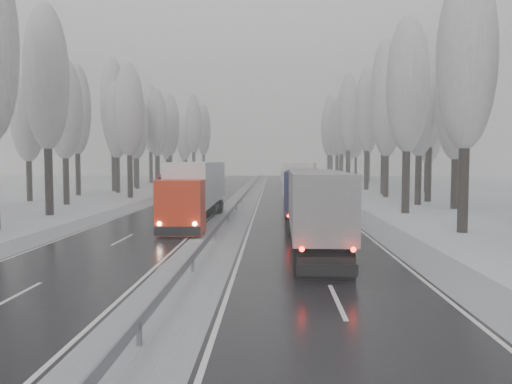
# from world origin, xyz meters

# --- Properties ---
(ground) EXTENTS (260.00, 260.00, 0.00)m
(ground) POSITION_xyz_m (0.00, 0.00, 0.00)
(ground) COLOR silver
(ground) RESTS_ON ground
(carriageway_right) EXTENTS (7.50, 200.00, 0.03)m
(carriageway_right) POSITION_xyz_m (5.25, 30.00, 0.01)
(carriageway_right) COLOR black
(carriageway_right) RESTS_ON ground
(carriageway_left) EXTENTS (7.50, 200.00, 0.03)m
(carriageway_left) POSITION_xyz_m (-5.25, 30.00, 0.01)
(carriageway_left) COLOR black
(carriageway_left) RESTS_ON ground
(median_slush) EXTENTS (3.00, 200.00, 0.04)m
(median_slush) POSITION_xyz_m (0.00, 30.00, 0.02)
(median_slush) COLOR #A7AAB0
(median_slush) RESTS_ON ground
(shoulder_right) EXTENTS (2.40, 200.00, 0.04)m
(shoulder_right) POSITION_xyz_m (10.20, 30.00, 0.02)
(shoulder_right) COLOR #A7AAB0
(shoulder_right) RESTS_ON ground
(shoulder_left) EXTENTS (2.40, 200.00, 0.04)m
(shoulder_left) POSITION_xyz_m (-10.20, 30.00, 0.02)
(shoulder_left) COLOR #A7AAB0
(shoulder_left) RESTS_ON ground
(median_guardrail) EXTENTS (0.12, 200.00, 0.76)m
(median_guardrail) POSITION_xyz_m (0.00, 29.99, 0.60)
(median_guardrail) COLOR slate
(median_guardrail) RESTS_ON ground
(tree_16) EXTENTS (3.60, 3.60, 16.53)m
(tree_16) POSITION_xyz_m (15.04, 15.67, 10.67)
(tree_16) COLOR black
(tree_16) RESTS_ON ground
(tree_18) EXTENTS (3.60, 3.60, 16.58)m
(tree_18) POSITION_xyz_m (14.51, 27.03, 10.70)
(tree_18) COLOR black
(tree_18) RESTS_ON ground
(tree_19) EXTENTS (3.60, 3.60, 14.57)m
(tree_19) POSITION_xyz_m (20.02, 31.03, 9.42)
(tree_19) COLOR black
(tree_19) RESTS_ON ground
(tree_20) EXTENTS (3.60, 3.60, 15.71)m
(tree_20) POSITION_xyz_m (17.90, 35.17, 10.14)
(tree_20) COLOR black
(tree_20) RESTS_ON ground
(tree_21) EXTENTS (3.60, 3.60, 18.62)m
(tree_21) POSITION_xyz_m (20.12, 39.17, 12.00)
(tree_21) COLOR black
(tree_21) RESTS_ON ground
(tree_22) EXTENTS (3.60, 3.60, 15.86)m
(tree_22) POSITION_xyz_m (17.02, 45.60, 10.24)
(tree_22) COLOR black
(tree_22) RESTS_ON ground
(tree_23) EXTENTS (3.60, 3.60, 13.55)m
(tree_23) POSITION_xyz_m (23.31, 49.60, 8.77)
(tree_23) COLOR black
(tree_23) RESTS_ON ground
(tree_24) EXTENTS (3.60, 3.60, 20.49)m
(tree_24) POSITION_xyz_m (17.90, 51.02, 13.19)
(tree_24) COLOR black
(tree_24) RESTS_ON ground
(tree_25) EXTENTS (3.60, 3.60, 19.44)m
(tree_25) POSITION_xyz_m (24.81, 55.02, 12.52)
(tree_25) COLOR black
(tree_25) RESTS_ON ground
(tree_26) EXTENTS (3.60, 3.60, 18.78)m
(tree_26) POSITION_xyz_m (17.56, 61.27, 12.10)
(tree_26) COLOR black
(tree_26) RESTS_ON ground
(tree_27) EXTENTS (3.60, 3.60, 17.62)m
(tree_27) POSITION_xyz_m (24.72, 65.27, 11.36)
(tree_27) COLOR black
(tree_27) RESTS_ON ground
(tree_28) EXTENTS (3.60, 3.60, 19.62)m
(tree_28) POSITION_xyz_m (16.34, 71.95, 12.64)
(tree_28) COLOR black
(tree_28) RESTS_ON ground
(tree_29) EXTENTS (3.60, 3.60, 18.11)m
(tree_29) POSITION_xyz_m (23.71, 75.95, 11.67)
(tree_29) COLOR black
(tree_29) RESTS_ON ground
(tree_30) EXTENTS (3.60, 3.60, 17.86)m
(tree_30) POSITION_xyz_m (16.56, 81.70, 11.52)
(tree_30) COLOR black
(tree_30) RESTS_ON ground
(tree_31) EXTENTS (3.60, 3.60, 18.58)m
(tree_31) POSITION_xyz_m (22.48, 85.70, 11.97)
(tree_31) COLOR black
(tree_31) RESTS_ON ground
(tree_32) EXTENTS (3.60, 3.60, 17.33)m
(tree_32) POSITION_xyz_m (16.63, 89.21, 11.18)
(tree_32) COLOR black
(tree_32) RESTS_ON ground
(tree_33) EXTENTS (3.60, 3.60, 14.33)m
(tree_33) POSITION_xyz_m (19.77, 93.21, 9.26)
(tree_33) COLOR black
(tree_33) RESTS_ON ground
(tree_34) EXTENTS (3.60, 3.60, 17.63)m
(tree_34) POSITION_xyz_m (15.73, 96.32, 11.37)
(tree_34) COLOR black
(tree_34) RESTS_ON ground
(tree_35) EXTENTS (3.60, 3.60, 18.25)m
(tree_35) POSITION_xyz_m (24.94, 100.32, 11.77)
(tree_35) COLOR black
(tree_35) RESTS_ON ground
(tree_36) EXTENTS (3.60, 3.60, 20.23)m
(tree_36) POSITION_xyz_m (17.04, 106.16, 13.02)
(tree_36) COLOR black
(tree_36) RESTS_ON ground
(tree_37) EXTENTS (3.60, 3.60, 16.37)m
(tree_37) POSITION_xyz_m (24.02, 110.16, 10.56)
(tree_37) COLOR black
(tree_37) RESTS_ON ground
(tree_38) EXTENTS (3.60, 3.60, 17.97)m
(tree_38) POSITION_xyz_m (18.73, 116.73, 11.59)
(tree_38) COLOR black
(tree_38) RESTS_ON ground
(tree_39) EXTENTS (3.60, 3.60, 16.19)m
(tree_39) POSITION_xyz_m (21.55, 120.73, 10.45)
(tree_39) COLOR black
(tree_39) RESTS_ON ground
(tree_58) EXTENTS (3.60, 3.60, 17.21)m
(tree_58) POSITION_xyz_m (-15.13, 24.57, 11.10)
(tree_58) COLOR black
(tree_58) RESTS_ON ground
(tree_60) EXTENTS (3.60, 3.60, 14.84)m
(tree_60) POSITION_xyz_m (-17.75, 34.20, 9.59)
(tree_60) COLOR black
(tree_60) RESTS_ON ground
(tree_61) EXTENTS (3.60, 3.60, 13.95)m
(tree_61) POSITION_xyz_m (-23.52, 38.20, 9.02)
(tree_61) COLOR black
(tree_61) RESTS_ON ground
(tree_62) EXTENTS (3.60, 3.60, 16.04)m
(tree_62) POSITION_xyz_m (-13.94, 43.73, 10.36)
(tree_62) COLOR black
(tree_62) RESTS_ON ground
(tree_63) EXTENTS (3.60, 3.60, 16.88)m
(tree_63) POSITION_xyz_m (-21.85, 47.73, 10.89)
(tree_63) COLOR black
(tree_63) RESTS_ON ground
(tree_64) EXTENTS (3.60, 3.60, 15.42)m
(tree_64) POSITION_xyz_m (-18.26, 52.71, 9.96)
(tree_64) COLOR black
(tree_64) RESTS_ON ground
(tree_65) EXTENTS (3.60, 3.60, 19.48)m
(tree_65) POSITION_xyz_m (-20.05, 56.71, 12.55)
(tree_65) COLOR black
(tree_65) RESTS_ON ground
(tree_66) EXTENTS (3.60, 3.60, 15.23)m
(tree_66) POSITION_xyz_m (-18.16, 62.35, 9.84)
(tree_66) COLOR black
(tree_66) RESTS_ON ground
(tree_67) EXTENTS (3.60, 3.60, 17.09)m
(tree_67) POSITION_xyz_m (-19.54, 66.35, 11.03)
(tree_67) COLOR black
(tree_67) RESTS_ON ground
(tree_68) EXTENTS (3.60, 3.60, 16.65)m
(tree_68) POSITION_xyz_m (-16.58, 69.11, 10.75)
(tree_68) COLOR black
(tree_68) RESTS_ON ground
(tree_69) EXTENTS (3.60, 3.60, 19.35)m
(tree_69) POSITION_xyz_m (-21.42, 73.11, 12.46)
(tree_69) COLOR black
(tree_69) RESTS_ON ground
(tree_70) EXTENTS (3.60, 3.60, 17.09)m
(tree_70) POSITION_xyz_m (-16.33, 79.19, 11.03)
(tree_70) COLOR black
(tree_70) RESTS_ON ground
(tree_71) EXTENTS (3.60, 3.60, 19.61)m
(tree_71) POSITION_xyz_m (-21.09, 83.19, 12.63)
(tree_71) COLOR black
(tree_71) RESTS_ON ground
(tree_72) EXTENTS (3.60, 3.60, 15.11)m
(tree_72) POSITION_xyz_m (-18.93, 88.54, 9.76)
(tree_72) COLOR black
(tree_72) RESTS_ON ground
(tree_73) EXTENTS (3.60, 3.60, 17.22)m
(tree_73) POSITION_xyz_m (-21.82, 92.54, 11.11)
(tree_73) COLOR black
(tree_73) RESTS_ON ground
(tree_74) EXTENTS (3.60, 3.60, 19.68)m
(tree_74) POSITION_xyz_m (-15.07, 99.33, 12.67)
(tree_74) COLOR black
(tree_74) RESTS_ON ground
(tree_75) EXTENTS (3.60, 3.60, 18.60)m
(tree_75) POSITION_xyz_m (-24.20, 103.33, 11.99)
(tree_75) COLOR black
(tree_75) RESTS_ON ground
(tree_76) EXTENTS (3.60, 3.60, 18.55)m
(tree_76) POSITION_xyz_m (-14.05, 108.72, 11.95)
(tree_76) COLOR black
(tree_76) RESTS_ON ground
(tree_77) EXTENTS (3.60, 3.60, 14.32)m
(tree_77) POSITION_xyz_m (-19.66, 112.72, 9.26)
(tree_77) COLOR black
(tree_77) RESTS_ON ground
(tree_78) EXTENTS (3.60, 3.60, 19.55)m
(tree_78) POSITION_xyz_m (-17.56, 115.31, 12.59)
(tree_78) COLOR black
(tree_78) RESTS_ON ground
(tree_79) EXTENTS (3.60, 3.60, 17.07)m
(tree_79) POSITION_xyz_m (-20.33, 119.31, 11.01)
(tree_79) COLOR black
(tree_79) RESTS_ON ground
(truck_grey_tarp) EXTENTS (2.71, 15.49, 3.96)m
(truck_grey_tarp) POSITION_xyz_m (5.31, 9.84, 2.31)
(truck_grey_tarp) COLOR #434348
(truck_grey_tarp) RESTS_ON ground
(truck_blue_box) EXTENTS (3.21, 14.88, 3.79)m
(truck_blue_box) POSITION_xyz_m (5.47, 20.97, 2.21)
(truck_blue_box) COLOR navy
(truck_blue_box) RESTS_ON ground
(truck_cream_box) EXTENTS (4.38, 16.82, 4.28)m
(truck_cream_box) POSITION_xyz_m (6.21, 35.40, 2.50)
(truck_cream_box) COLOR #B3AF9F
(truck_cream_box) RESTS_ON ground
(box_truck_distant) EXTENTS (2.18, 6.88, 2.56)m
(box_truck_distant) POSITION_xyz_m (5.90, 82.87, 1.30)
(box_truck_distant) COLOR silver
(box_truck_distant) RESTS_ON ground
(truck_red_white) EXTENTS (2.87, 17.00, 4.35)m
(truck_red_white) POSITION_xyz_m (-2.30, 20.30, 2.54)
(truck_red_white) COLOR red
(truck_red_white) RESTS_ON ground
(truck_red_red) EXTENTS (2.50, 15.46, 3.96)m
(truck_red_red) POSITION_xyz_m (-7.66, 44.26, 2.31)
(truck_red_red) COLOR red
(truck_red_red) RESTS_ON ground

